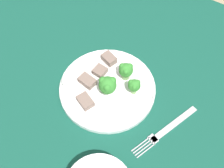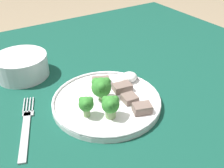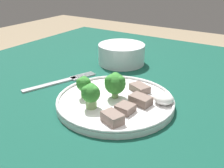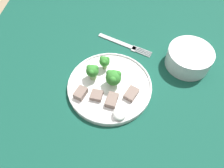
% 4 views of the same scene
% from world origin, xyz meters
% --- Properties ---
extents(table, '(1.20, 1.07, 0.74)m').
position_xyz_m(table, '(0.00, 0.00, 0.64)').
color(table, '#114738').
rests_on(table, ground_plane).
extents(dinner_plate, '(0.25, 0.25, 0.02)m').
position_xyz_m(dinner_plate, '(-0.04, -0.06, 0.74)').
color(dinner_plate, white).
rests_on(dinner_plate, table).
extents(fork, '(0.09, 0.20, 0.00)m').
position_xyz_m(fork, '(-0.23, -0.04, 0.74)').
color(fork, '#B2B2B7').
rests_on(fork, table).
extents(broccoli_floret_near_rim_left, '(0.05, 0.05, 0.06)m').
position_xyz_m(broccoli_floret_near_rim_left, '(-0.05, -0.05, 0.78)').
color(broccoli_floret_near_rim_left, '#7FA866').
rests_on(broccoli_floret_near_rim_left, dinner_plate).
extents(broccoli_floret_center_left, '(0.03, 0.03, 0.05)m').
position_xyz_m(broccoli_floret_center_left, '(-0.11, -0.09, 0.78)').
color(broccoli_floret_center_left, '#7FA866').
rests_on(broccoli_floret_center_left, dinner_plate).
extents(broccoli_floret_back_left, '(0.04, 0.04, 0.05)m').
position_xyz_m(broccoli_floret_back_left, '(-0.07, -0.12, 0.78)').
color(broccoli_floret_back_left, '#7FA866').
rests_on(broccoli_floret_back_left, dinner_plate).
extents(meat_slice_front_slice, '(0.05, 0.04, 0.02)m').
position_xyz_m(meat_slice_front_slice, '(0.01, -0.05, 0.76)').
color(meat_slice_front_slice, '#756056').
rests_on(meat_slice_front_slice, dinner_plate).
extents(meat_slice_middle_slice, '(0.05, 0.05, 0.02)m').
position_xyz_m(meat_slice_middle_slice, '(-0.02, 0.01, 0.76)').
color(meat_slice_middle_slice, '#756056').
rests_on(meat_slice_middle_slice, dinner_plate).
extents(meat_slice_rear_slice, '(0.03, 0.04, 0.02)m').
position_xyz_m(meat_slice_rear_slice, '(-0.00, -0.09, 0.75)').
color(meat_slice_rear_slice, '#756056').
rests_on(meat_slice_rear_slice, dinner_plate).
extents(meat_slice_edge_slice, '(0.05, 0.04, 0.02)m').
position_xyz_m(meat_slice_edge_slice, '(0.00, -0.14, 0.76)').
color(meat_slice_edge_slice, '#756056').
rests_on(meat_slice_edge_slice, dinner_plate).
extents(sauce_dollop, '(0.04, 0.04, 0.02)m').
position_xyz_m(sauce_dollop, '(0.05, -0.02, 0.76)').
color(sauce_dollop, white).
rests_on(sauce_dollop, dinner_plate).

